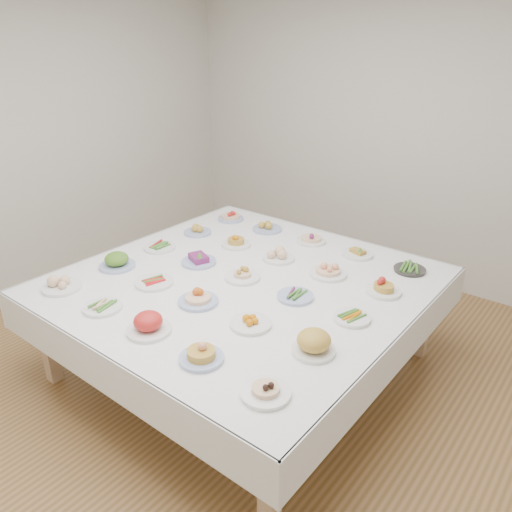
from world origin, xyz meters
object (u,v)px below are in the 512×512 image
Objects in this scene: display_table at (243,287)px; dish_12 at (242,272)px; dish_0 at (61,282)px; dish_24 at (410,268)px.

dish_12 is at bearing 148.81° from display_table.
dish_12 reaches higher than display_table.
dish_0 is 1.25m from dish_12.
dish_0 is (-0.88, -0.89, 0.12)m from display_table.
display_table is at bearing -135.36° from dish_24.
dish_24 reaches higher than display_table.
display_table is at bearing 45.14° from dish_0.
dish_24 is at bearing 44.89° from dish_0.
dish_12 reaches higher than dish_24.
display_table is 0.12m from dish_12.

